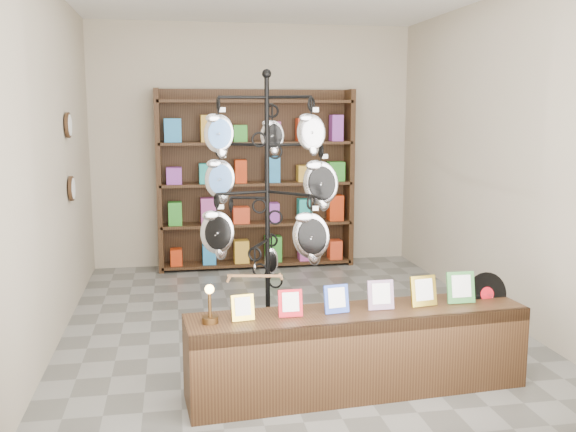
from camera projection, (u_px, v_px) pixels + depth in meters
name	position (u px, v px, depth m)	size (l,w,h in m)	color
ground	(289.00, 324.00, 5.88)	(5.00, 5.00, 0.00)	slate
room_envelope	(289.00, 120.00, 5.58)	(5.00, 5.00, 5.00)	#B0A68E
display_tree	(267.00, 192.00, 5.04)	(1.19, 1.16, 2.25)	black
front_shelf	(358.00, 351.00, 4.43)	(2.38, 0.65, 0.83)	black
back_shelving	(256.00, 185.00, 7.94)	(2.42, 0.36, 2.20)	black
wall_clocks	(70.00, 157.00, 6.07)	(0.03, 0.24, 0.84)	black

